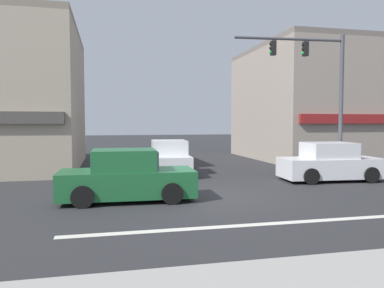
# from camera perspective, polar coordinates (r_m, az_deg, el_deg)

# --- Properties ---
(ground_plane) EXTENTS (120.00, 120.00, 0.00)m
(ground_plane) POSITION_cam_1_polar(r_m,az_deg,el_deg) (12.35, 3.41, -7.94)
(ground_plane) COLOR #2B2B2D
(lane_marking_stripe) EXTENTS (9.00, 0.24, 0.01)m
(lane_marking_stripe) POSITION_cam_1_polar(r_m,az_deg,el_deg) (9.13, 9.69, -12.01)
(lane_marking_stripe) COLOR silver
(lane_marking_stripe) RESTS_ON ground
(building_right_corner) EXTENTS (12.82, 10.11, 7.33)m
(building_right_corner) POSITION_cam_1_polar(r_m,az_deg,el_deg) (27.65, 22.18, 5.67)
(building_right_corner) COLOR gray
(building_right_corner) RESTS_ON ground
(traffic_light_mast) EXTENTS (4.88, 0.56, 6.20)m
(traffic_light_mast) POSITION_cam_1_polar(r_m,az_deg,el_deg) (17.32, 18.97, 8.99)
(traffic_light_mast) COLOR #47474C
(traffic_light_mast) RESTS_ON ground
(sedan_crossing_leftbound) EXTENTS (2.11, 4.22, 1.58)m
(sedan_crossing_leftbound) POSITION_cam_1_polar(r_m,az_deg,el_deg) (17.48, -3.53, -2.27)
(sedan_crossing_leftbound) COLOR silver
(sedan_crossing_leftbound) RESTS_ON ground
(sedan_crossing_center) EXTENTS (4.15, 1.97, 1.58)m
(sedan_crossing_center) POSITION_cam_1_polar(r_m,az_deg,el_deg) (11.75, -9.90, -5.05)
(sedan_crossing_center) COLOR #1E6033
(sedan_crossing_center) RESTS_ON ground
(sedan_approaching_near) EXTENTS (4.21, 2.10, 1.58)m
(sedan_approaching_near) POSITION_cam_1_polar(r_m,az_deg,el_deg) (16.50, 20.32, -2.80)
(sedan_approaching_near) COLOR silver
(sedan_approaching_near) RESTS_ON ground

